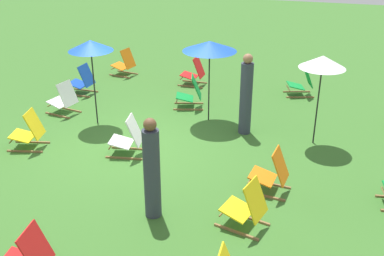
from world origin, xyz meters
The scene contains 16 objects.
ground_plane centered at (0.00, 0.00, 0.00)m, with size 40.00×40.00×0.00m, color #386B28.
deckchair_1 centered at (0.57, 0.01, 0.37)m, with size 0.60×0.83×0.83m.
deckchair_2 centered at (-2.29, 0.46, 0.37)m, with size 0.66×0.86×0.83m.
deckchair_3 centered at (-3.98, 0.05, 0.37)m, with size 0.49×0.77×0.83m.
deckchair_4 centered at (0.91, -2.10, 0.37)m, with size 0.64×0.85×0.83m.
deckchair_8 centered at (-0.96, -2.41, 0.37)m, with size 0.61×0.83×0.83m.
deckchair_9 centered at (-4.02, 3.09, 0.37)m, with size 0.68×0.87×0.83m.
deckchair_10 centered at (-4.23, -2.26, 0.37)m, with size 0.60×0.83×0.83m.
deckchair_11 centered at (2.30, 2.79, 0.37)m, with size 0.65×0.85×0.83m.
deckchair_12 centered at (-2.37, -2.67, 0.37)m, with size 0.50×0.78×0.83m.
deckchair_15 centered at (1.15, 3.01, 0.37)m, with size 0.55×0.81×0.83m.
umbrella_0 centered at (-1.08, 3.62, 1.81)m, with size 0.94×0.94×1.94m.
umbrella_1 centered at (-0.66, -1.35, 1.87)m, with size 1.00×1.00×2.00m.
umbrella_2 centered at (-1.62, 1.12, 1.81)m, with size 1.24×1.24×1.93m.
person_0 centered at (-1.17, 2.09, 0.88)m, with size 0.29×0.29×1.83m.
person_1 centered at (2.42, 1.28, 0.83)m, with size 0.36×0.36×1.73m.
Camera 1 is at (8.27, 3.73, 4.45)m, focal length 43.16 mm.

